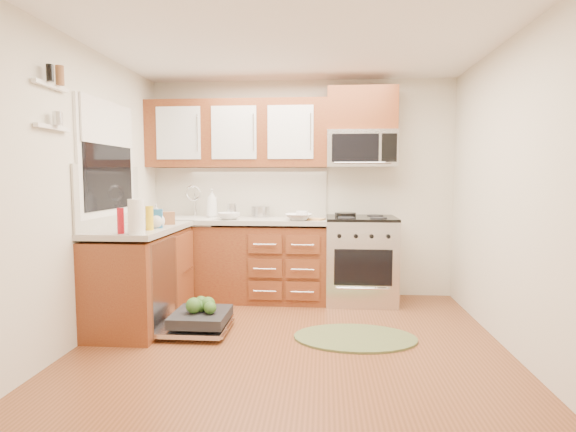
# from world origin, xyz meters

# --- Properties ---
(floor) EXTENTS (3.50, 3.50, 0.00)m
(floor) POSITION_xyz_m (0.00, 0.00, 0.00)
(floor) COLOR brown
(floor) RESTS_ON ground
(ceiling) EXTENTS (3.50, 3.50, 0.00)m
(ceiling) POSITION_xyz_m (0.00, 0.00, 2.50)
(ceiling) COLOR white
(ceiling) RESTS_ON ground
(wall_back) EXTENTS (3.50, 0.04, 2.50)m
(wall_back) POSITION_xyz_m (0.00, 1.75, 1.25)
(wall_back) COLOR beige
(wall_back) RESTS_ON ground
(wall_front) EXTENTS (3.50, 0.04, 2.50)m
(wall_front) POSITION_xyz_m (0.00, -1.75, 1.25)
(wall_front) COLOR beige
(wall_front) RESTS_ON ground
(wall_left) EXTENTS (0.04, 3.50, 2.50)m
(wall_left) POSITION_xyz_m (-1.75, 0.00, 1.25)
(wall_left) COLOR beige
(wall_left) RESTS_ON ground
(wall_right) EXTENTS (0.04, 3.50, 2.50)m
(wall_right) POSITION_xyz_m (1.75, 0.00, 1.25)
(wall_right) COLOR beige
(wall_right) RESTS_ON ground
(base_cabinet_back) EXTENTS (2.05, 0.60, 0.85)m
(base_cabinet_back) POSITION_xyz_m (-0.73, 1.45, 0.42)
(base_cabinet_back) COLOR #5D1F15
(base_cabinet_back) RESTS_ON ground
(base_cabinet_left) EXTENTS (0.60, 1.25, 0.85)m
(base_cabinet_left) POSITION_xyz_m (-1.45, 0.52, 0.42)
(base_cabinet_left) COLOR #5D1F15
(base_cabinet_left) RESTS_ON ground
(countertop_back) EXTENTS (2.07, 0.64, 0.05)m
(countertop_back) POSITION_xyz_m (-0.72, 1.44, 0.90)
(countertop_back) COLOR #A7A399
(countertop_back) RESTS_ON base_cabinet_back
(countertop_left) EXTENTS (0.64, 1.27, 0.05)m
(countertop_left) POSITION_xyz_m (-1.44, 0.53, 0.90)
(countertop_left) COLOR #A7A399
(countertop_left) RESTS_ON base_cabinet_left
(backsplash_back) EXTENTS (2.05, 0.02, 0.57)m
(backsplash_back) POSITION_xyz_m (-0.73, 1.74, 1.21)
(backsplash_back) COLOR beige
(backsplash_back) RESTS_ON ground
(backsplash_left) EXTENTS (0.02, 1.25, 0.57)m
(backsplash_left) POSITION_xyz_m (-1.74, 0.52, 1.21)
(backsplash_left) COLOR beige
(backsplash_left) RESTS_ON ground
(upper_cabinets) EXTENTS (2.05, 0.35, 0.75)m
(upper_cabinets) POSITION_xyz_m (-0.73, 1.57, 1.88)
(upper_cabinets) COLOR #5D1F15
(upper_cabinets) RESTS_ON ground
(cabinet_over_mw) EXTENTS (0.76, 0.35, 0.47)m
(cabinet_over_mw) POSITION_xyz_m (0.68, 1.57, 2.13)
(cabinet_over_mw) COLOR #5D1F15
(cabinet_over_mw) RESTS_ON ground
(range) EXTENTS (0.76, 0.64, 0.95)m
(range) POSITION_xyz_m (0.68, 1.43, 0.47)
(range) COLOR silver
(range) RESTS_ON ground
(microwave) EXTENTS (0.76, 0.38, 0.40)m
(microwave) POSITION_xyz_m (0.68, 1.55, 1.70)
(microwave) COLOR silver
(microwave) RESTS_ON ground
(sink) EXTENTS (0.62, 0.50, 0.26)m
(sink) POSITION_xyz_m (-1.25, 1.42, 0.80)
(sink) COLOR white
(sink) RESTS_ON ground
(dishwasher) EXTENTS (0.70, 0.60, 0.20)m
(dishwasher) POSITION_xyz_m (-0.86, 0.30, 0.10)
(dishwasher) COLOR silver
(dishwasher) RESTS_ON ground
(window) EXTENTS (0.03, 1.05, 1.05)m
(window) POSITION_xyz_m (-1.74, 0.50, 1.55)
(window) COLOR white
(window) RESTS_ON ground
(window_blind) EXTENTS (0.02, 0.96, 0.40)m
(window_blind) POSITION_xyz_m (-1.71, 0.50, 1.88)
(window_blind) COLOR white
(window_blind) RESTS_ON ground
(shelf_upper) EXTENTS (0.04, 0.40, 0.03)m
(shelf_upper) POSITION_xyz_m (-1.72, -0.35, 2.05)
(shelf_upper) COLOR white
(shelf_upper) RESTS_ON ground
(shelf_lower) EXTENTS (0.04, 0.40, 0.03)m
(shelf_lower) POSITION_xyz_m (-1.72, -0.35, 1.75)
(shelf_lower) COLOR white
(shelf_lower) RESTS_ON ground
(rug) EXTENTS (1.19, 0.92, 0.02)m
(rug) POSITION_xyz_m (0.54, 0.25, 0.01)
(rug) COLOR #5A663A
(rug) RESTS_ON ground
(skillet) EXTENTS (0.28, 0.28, 0.04)m
(skillet) POSITION_xyz_m (0.51, 1.46, 0.97)
(skillet) COLOR black
(skillet) RESTS_ON range
(stock_pot) EXTENTS (0.28, 0.28, 0.13)m
(stock_pot) POSITION_xyz_m (-0.46, 1.58, 0.99)
(stock_pot) COLOR silver
(stock_pot) RESTS_ON countertop_back
(cutting_board) EXTENTS (0.29, 0.25, 0.02)m
(cutting_board) POSITION_xyz_m (0.15, 1.29, 0.93)
(cutting_board) COLOR tan
(cutting_board) RESTS_ON countertop_back
(canister) EXTENTS (0.12, 0.12, 0.16)m
(canister) POSITION_xyz_m (-0.76, 1.44, 1.01)
(canister) COLOR silver
(canister) RESTS_ON countertop_back
(paper_towel_roll) EXTENTS (0.16, 0.16, 0.29)m
(paper_towel_roll) POSITION_xyz_m (-1.25, -0.02, 1.07)
(paper_towel_roll) COLOR white
(paper_towel_roll) RESTS_ON countertop_left
(mustard_bottle) EXTENTS (0.07, 0.07, 0.21)m
(mustard_bottle) POSITION_xyz_m (-1.25, 0.25, 1.03)
(mustard_bottle) COLOR gold
(mustard_bottle) RESTS_ON countertop_left
(red_bottle) EXTENTS (0.07, 0.07, 0.21)m
(red_bottle) POSITION_xyz_m (-1.39, 0.00, 1.03)
(red_bottle) COLOR #AF0E1B
(red_bottle) RESTS_ON countertop_left
(wooden_box) EXTENTS (0.15, 0.13, 0.12)m
(wooden_box) POSITION_xyz_m (-1.25, 0.72, 0.99)
(wooden_box) COLOR brown
(wooden_box) RESTS_ON countertop_left
(blue_carton) EXTENTS (0.12, 0.09, 0.17)m
(blue_carton) POSITION_xyz_m (-1.25, 0.42, 1.01)
(blue_carton) COLOR #2264A1
(blue_carton) RESTS_ON countertop_left
(bowl_a) EXTENTS (0.29, 0.29, 0.07)m
(bowl_a) POSITION_xyz_m (-0.00, 1.25, 0.96)
(bowl_a) COLOR #999999
(bowl_a) RESTS_ON countertop_back
(bowl_b) EXTENTS (0.27, 0.27, 0.08)m
(bowl_b) POSITION_xyz_m (-0.76, 1.27, 0.96)
(bowl_b) COLOR #999999
(bowl_b) RESTS_ON countertop_back
(cup) EXTENTS (0.15, 0.15, 0.10)m
(cup) POSITION_xyz_m (0.04, 1.25, 0.98)
(cup) COLOR #999999
(cup) RESTS_ON countertop_back
(soap_bottle_a) EXTENTS (0.16, 0.16, 0.33)m
(soap_bottle_a) POSITION_xyz_m (-1.00, 1.47, 1.09)
(soap_bottle_a) COLOR #999999
(soap_bottle_a) RESTS_ON countertop_back
(soap_bottle_b) EXTENTS (0.09, 0.09, 0.18)m
(soap_bottle_b) POSITION_xyz_m (-1.49, 1.05, 1.02)
(soap_bottle_b) COLOR #999999
(soap_bottle_b) RESTS_ON countertop_left
(soap_bottle_c) EXTENTS (0.17, 0.17, 0.18)m
(soap_bottle_c) POSITION_xyz_m (-1.25, 0.43, 1.02)
(soap_bottle_c) COLOR #999999
(soap_bottle_c) RESTS_ON countertop_left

